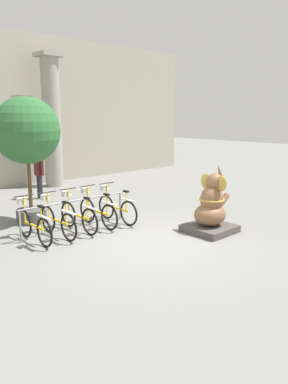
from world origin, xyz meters
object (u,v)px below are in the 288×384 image
object	(u,v)px
bicycle_0	(33,225)
potted_tree	(27,134)
bicycle_4	(116,207)
bicycle_1	(57,220)
bicycle_2	(78,215)
bicycle_3	(97,211)
person_pedestrian	(39,170)
elephant_statue	(211,209)

from	to	relation	value
bicycle_0	potted_tree	bearing A→B (deg)	65.17
potted_tree	bicycle_4	bearing A→B (deg)	-42.07
bicycle_1	bicycle_2	bearing A→B (deg)	3.22
bicycle_3	potted_tree	distance (m)	2.68
bicycle_1	bicycle_3	world-z (taller)	same
bicycle_1	potted_tree	size ratio (longest dim) A/B	0.49
bicycle_1	bicycle_3	distance (m)	1.20
bicycle_1	bicycle_3	xyz separation A→B (m)	(1.20, 0.05, 0.00)
bicycle_3	person_pedestrian	bearing A→B (deg)	83.43
bicycle_3	elephant_statue	xyz separation A→B (m)	(1.77, -2.31, 0.17)
person_pedestrian	elephant_statue	bearing A→B (deg)	-78.27
elephant_statue	bicycle_1	bearing A→B (deg)	142.64
bicycle_1	bicycle_2	distance (m)	0.60
bicycle_1	bicycle_4	world-z (taller)	same
bicycle_3	bicycle_2	bearing A→B (deg)	-178.74
person_pedestrian	potted_tree	xyz separation A→B (m)	(-1.55, -2.50, 1.36)
bicycle_4	elephant_statue	size ratio (longest dim) A/B	0.96
bicycle_0	elephant_statue	world-z (taller)	elephant_statue
bicycle_0	bicycle_1	xyz separation A→B (m)	(0.60, -0.02, 0.00)
bicycle_1	elephant_statue	bearing A→B (deg)	-37.36
bicycle_1	elephant_statue	xyz separation A→B (m)	(2.97, -2.26, 0.17)
elephant_statue	person_pedestrian	bearing A→B (deg)	101.73
bicycle_0	bicycle_2	size ratio (longest dim) A/B	1.00
bicycle_2	bicycle_4	world-z (taller)	same
bicycle_1	person_pedestrian	world-z (taller)	person_pedestrian
bicycle_1	potted_tree	bearing A→B (deg)	86.17
person_pedestrian	bicycle_0	bearing A→B (deg)	-119.31
bicycle_4	bicycle_2	bearing A→B (deg)	178.52
person_pedestrian	bicycle_3	bearing A→B (deg)	-96.57
bicycle_4	bicycle_1	bearing A→B (deg)	-179.91
bicycle_0	elephant_statue	distance (m)	4.24
bicycle_3	bicycle_0	bearing A→B (deg)	-179.03
bicycle_2	bicycle_3	distance (m)	0.60
elephant_statue	potted_tree	xyz separation A→B (m)	(-2.86, 3.80, 1.77)
bicycle_4	person_pedestrian	world-z (taller)	person_pedestrian
bicycle_0	potted_tree	world-z (taller)	potted_tree
elephant_statue	person_pedestrian	size ratio (longest dim) A/B	1.03
bicycle_2	bicycle_0	bearing A→B (deg)	-179.18
bicycle_0	bicycle_2	bearing A→B (deg)	0.82
elephant_statue	person_pedestrian	xyz separation A→B (m)	(-1.31, 6.30, 0.41)
bicycle_2	potted_tree	xyz separation A→B (m)	(-0.50, 1.50, 1.95)
elephant_statue	potted_tree	size ratio (longest dim) A/B	0.51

